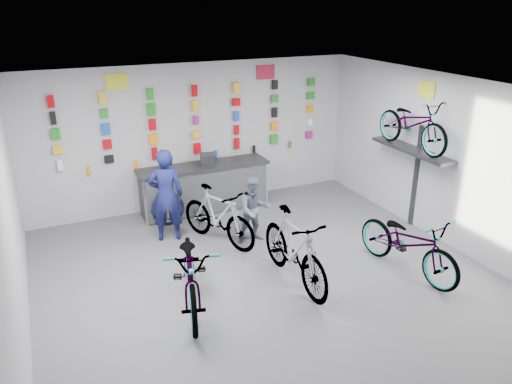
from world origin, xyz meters
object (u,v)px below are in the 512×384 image
bike_left (191,271)px  clerk (166,195)px  bike_center (294,249)px  bike_right (408,243)px  counter (204,188)px  bike_service (218,216)px  customer (254,210)px

bike_left → clerk: clerk is taller
bike_center → clerk: clerk is taller
bike_left → bike_right: bearing=5.5°
counter → bike_left: bearing=-111.9°
bike_left → bike_service: (1.04, 1.70, -0.02)m
counter → bike_right: size_ratio=1.36×
counter → clerk: 1.50m
bike_left → customer: customer is taller
bike_left → customer: (1.66, 1.50, 0.07)m
clerk → bike_service: bearing=158.7°
bike_left → bike_center: bike_center is taller
bike_center → counter: bearing=94.9°
bike_center → bike_service: size_ratio=1.11×
bike_left → bike_center: (1.63, -0.08, 0.04)m
counter → customer: bearing=-78.2°
bike_service → customer: bearing=-42.6°
counter → bike_right: bike_right is taller
counter → bike_right: 4.34m
bike_service → clerk: 1.01m
bike_center → customer: size_ratio=1.57×
bike_left → bike_right: bike_left is taller
counter → bike_left: bike_left is taller
bike_left → bike_right: size_ratio=1.06×
counter → clerk: size_ratio=1.56×
bike_center → bike_right: size_ratio=0.98×
bike_center → customer: customer is taller
bike_center → customer: bearing=88.0°
clerk → bike_right: bearing=151.8°
bike_right → clerk: clerk is taller
bike_service → customer: size_ratio=1.42×
bike_left → bike_right: (3.46, -0.54, -0.03)m
bike_left → bike_center: bearing=11.6°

